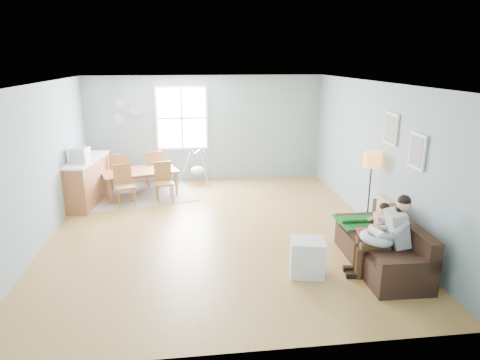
{
  "coord_description": "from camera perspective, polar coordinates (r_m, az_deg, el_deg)",
  "views": [
    {
      "loc": [
        -0.49,
        -7.45,
        3.11
      ],
      "look_at": [
        0.43,
        -0.13,
        1.0
      ],
      "focal_mm": 32.0,
      "sensor_mm": 36.0,
      "label": 1
    }
  ],
  "objects": [
    {
      "name": "room",
      "position": [
        7.5,
        -3.48,
        10.67
      ],
      "size": [
        8.4,
        9.4,
        3.9
      ],
      "color": "#AF823E"
    },
    {
      "name": "window",
      "position": [
        11.01,
        -7.77,
        8.2
      ],
      "size": [
        1.32,
        0.08,
        1.62
      ],
      "color": "white",
      "rests_on": "room"
    },
    {
      "name": "pictures",
      "position": [
        7.38,
        20.94,
        5.09
      ],
      "size": [
        0.05,
        1.34,
        0.74
      ],
      "color": "white",
      "rests_on": "room"
    },
    {
      "name": "wall_plates",
      "position": [
        11.1,
        -15.15,
        8.79
      ],
      "size": [
        0.67,
        0.02,
        0.66
      ],
      "color": "#A2B5C3",
      "rests_on": "room"
    },
    {
      "name": "sofa",
      "position": [
        7.01,
        18.68,
        -8.8
      ],
      "size": [
        0.87,
        1.94,
        0.78
      ],
      "color": "black",
      "rests_on": "room"
    },
    {
      "name": "green_throw",
      "position": [
        7.43,
        16.33,
        -5.3
      ],
      "size": [
        0.89,
        0.73,
        0.04
      ],
      "primitive_type": "cube",
      "rotation": [
        0.0,
        0.0,
        0.01
      ],
      "color": "#155E27",
      "rests_on": "sofa"
    },
    {
      "name": "beige_pillow",
      "position": [
        7.35,
        18.83,
        -4.02
      ],
      "size": [
        0.15,
        0.46,
        0.46
      ],
      "primitive_type": "cube",
      "rotation": [
        0.0,
        0.0,
        -0.05
      ],
      "color": "#B4AA89",
      "rests_on": "sofa"
    },
    {
      "name": "father",
      "position": [
        6.58,
        18.95,
        -6.74
      ],
      "size": [
        0.91,
        0.47,
        1.25
      ],
      "color": "#9A9A9D",
      "rests_on": "sofa"
    },
    {
      "name": "nursing_pillow",
      "position": [
        6.55,
        17.75,
        -7.39
      ],
      "size": [
        0.54,
        0.53,
        0.2
      ],
      "primitive_type": "torus",
      "rotation": [
        0.0,
        0.14,
        0.1
      ],
      "color": "silver",
      "rests_on": "father"
    },
    {
      "name": "infant",
      "position": [
        6.54,
        17.67,
        -6.61
      ],
      "size": [
        0.18,
        0.36,
        0.13
      ],
      "color": "white",
      "rests_on": "nursing_pillow"
    },
    {
      "name": "toddler",
      "position": [
        6.98,
        17.83,
        -5.38
      ],
      "size": [
        0.51,
        0.28,
        0.78
      ],
      "color": "silver",
      "rests_on": "sofa"
    },
    {
      "name": "floor_lamp",
      "position": [
        8.06,
        17.13,
        1.78
      ],
      "size": [
        0.3,
        0.3,
        1.49
      ],
      "color": "black",
      "rests_on": "room"
    },
    {
      "name": "storage_cube",
      "position": [
        6.49,
        8.88,
        -10.14
      ],
      "size": [
        0.57,
        0.53,
        0.55
      ],
      "color": "white",
      "rests_on": "room"
    },
    {
      "name": "rug",
      "position": [
        10.34,
        -13.02,
        -1.93
      ],
      "size": [
        2.74,
        2.32,
        0.01
      ],
      "primitive_type": "cube",
      "rotation": [
        0.0,
        0.0,
        0.25
      ],
      "color": "gray",
      "rests_on": "room"
    },
    {
      "name": "dining_table",
      "position": [
        10.26,
        -13.12,
        -0.38
      ],
      "size": [
        1.9,
        1.42,
        0.59
      ],
      "primitive_type": "imported",
      "rotation": [
        0.0,
        0.0,
        0.31
      ],
      "color": "brown",
      "rests_on": "rug"
    },
    {
      "name": "chair_sw",
      "position": [
        9.59,
        -15.22,
        -0.32
      ],
      "size": [
        0.52,
        0.52,
        0.91
      ],
      "color": "olive",
      "rests_on": "rug"
    },
    {
      "name": "chair_se",
      "position": [
        9.71,
        -10.16,
        0.1
      ],
      "size": [
        0.46,
        0.46,
        0.88
      ],
      "color": "olive",
      "rests_on": "rug"
    },
    {
      "name": "chair_nw",
      "position": [
        10.71,
        -15.94,
        1.35
      ],
      "size": [
        0.49,
        0.49,
        0.92
      ],
      "color": "olive",
      "rests_on": "rug"
    },
    {
      "name": "chair_ne",
      "position": [
        10.82,
        -11.42,
        1.78
      ],
      "size": [
        0.5,
        0.5,
        0.92
      ],
      "color": "olive",
      "rests_on": "rug"
    },
    {
      "name": "counter",
      "position": [
        10.02,
        -19.67,
        -0.07
      ],
      "size": [
        0.73,
        1.83,
        1.0
      ],
      "color": "brown",
      "rests_on": "room"
    },
    {
      "name": "monitor",
      "position": [
        9.55,
        -20.6,
        3.13
      ],
      "size": [
        0.39,
        0.37,
        0.32
      ],
      "color": "silver",
      "rests_on": "counter"
    },
    {
      "name": "baby_swing",
      "position": [
        10.9,
        -5.7,
        1.39
      ],
      "size": [
        1.05,
        1.06,
        0.85
      ],
      "color": "silver",
      "rests_on": "room"
    }
  ]
}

